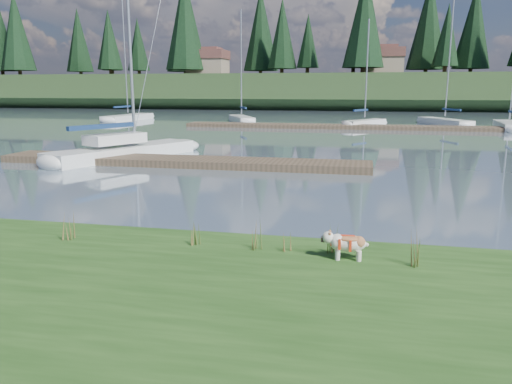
# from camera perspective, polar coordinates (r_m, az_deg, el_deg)

# --- Properties ---
(ground) EXTENTS (200.00, 200.00, 0.00)m
(ground) POSITION_cam_1_polar(r_m,az_deg,el_deg) (41.19, 7.20, 7.25)
(ground) COLOR slate
(ground) RESTS_ON ground
(bank) EXTENTS (60.00, 9.00, 0.35)m
(bank) POSITION_cam_1_polar(r_m,az_deg,el_deg) (6.81, -22.28, -15.80)
(bank) COLOR #2B521C
(bank) RESTS_ON ground
(ridge) EXTENTS (200.00, 20.00, 5.00)m
(ridge) POSITION_cam_1_polar(r_m,az_deg,el_deg) (83.99, 9.93, 11.18)
(ridge) COLOR #213519
(ridge) RESTS_ON ground
(bulldog) EXTENTS (0.78, 0.36, 0.47)m
(bulldog) POSITION_cam_1_polar(r_m,az_deg,el_deg) (8.70, 10.37, -5.69)
(bulldog) COLOR silver
(bulldog) RESTS_ON bank
(sailboat_main) EXTENTS (5.05, 8.50, 12.35)m
(sailboat_main) POSITION_cam_1_polar(r_m,az_deg,el_deg) (24.47, -13.76, 4.91)
(sailboat_main) COLOR white
(sailboat_main) RESTS_ON ground
(dock_near) EXTENTS (16.00, 2.00, 0.30)m
(dock_near) POSITION_cam_1_polar(r_m,az_deg,el_deg) (21.53, -8.63, 3.48)
(dock_near) COLOR #4C3D2C
(dock_near) RESTS_ON ground
(dock_far) EXTENTS (26.00, 2.20, 0.30)m
(dock_far) POSITION_cam_1_polar(r_m,az_deg,el_deg) (41.05, 10.01, 7.36)
(dock_far) COLOR #4C3D2C
(dock_far) RESTS_ON ground
(sailboat_bg_0) EXTENTS (2.23, 8.59, 12.26)m
(sailboat_bg_0) POSITION_cam_1_polar(r_m,az_deg,el_deg) (52.80, -13.99, 8.34)
(sailboat_bg_0) COLOR white
(sailboat_bg_0) RESTS_ON ground
(sailboat_bg_1) EXTENTS (4.15, 6.77, 10.36)m
(sailboat_bg_1) POSITION_cam_1_polar(r_m,az_deg,el_deg) (48.54, -1.81, 8.41)
(sailboat_bg_1) COLOR white
(sailboat_bg_1) RESTS_ON ground
(sailboat_bg_2) EXTENTS (4.02, 5.39, 8.81)m
(sailboat_bg_2) POSITION_cam_1_polar(r_m,az_deg,el_deg) (43.78, 12.65, 7.77)
(sailboat_bg_2) COLOR white
(sailboat_bg_2) RESTS_ON ground
(sailboat_bg_3) EXTENTS (4.36, 7.35, 10.95)m
(sailboat_bg_3) POSITION_cam_1_polar(r_m,az_deg,el_deg) (47.47, 20.33, 7.61)
(sailboat_bg_3) COLOR white
(sailboat_bg_3) RESTS_ON ground
(sailboat_bg_4) EXTENTS (2.20, 7.66, 11.18)m
(sailboat_bg_4) POSITION_cam_1_polar(r_m,az_deg,el_deg) (45.14, 26.81, 6.90)
(sailboat_bg_4) COLOR white
(sailboat_bg_4) RESTS_ON ground
(weed_0) EXTENTS (0.17, 0.14, 0.53)m
(weed_0) POSITION_cam_1_polar(r_m,az_deg,el_deg) (9.40, -7.11, -4.70)
(weed_0) COLOR #475B23
(weed_0) RESTS_ON bank
(weed_1) EXTENTS (0.17, 0.14, 0.58)m
(weed_1) POSITION_cam_1_polar(r_m,az_deg,el_deg) (9.05, 0.21, -5.13)
(weed_1) COLOR #475B23
(weed_1) RESTS_ON bank
(weed_2) EXTENTS (0.17, 0.14, 0.64)m
(weed_2) POSITION_cam_1_polar(r_m,az_deg,el_deg) (8.95, 8.72, -5.31)
(weed_2) COLOR #475B23
(weed_2) RESTS_ON bank
(weed_3) EXTENTS (0.17, 0.14, 0.56)m
(weed_3) POSITION_cam_1_polar(r_m,az_deg,el_deg) (10.33, -20.58, -3.79)
(weed_3) COLOR #475B23
(weed_3) RESTS_ON bank
(weed_4) EXTENTS (0.17, 0.14, 0.36)m
(weed_4) POSITION_cam_1_polar(r_m,az_deg,el_deg) (9.03, 3.56, -5.81)
(weed_4) COLOR #475B23
(weed_4) RESTS_ON bank
(weed_5) EXTENTS (0.17, 0.14, 0.67)m
(weed_5) POSITION_cam_1_polar(r_m,az_deg,el_deg) (8.61, 17.76, -6.36)
(weed_5) COLOR #475B23
(weed_5) RESTS_ON bank
(mud_lip) EXTENTS (60.00, 0.50, 0.14)m
(mud_lip) POSITION_cam_1_polar(r_m,az_deg,el_deg) (10.47, -8.59, -5.89)
(mud_lip) COLOR #33281C
(mud_lip) RESTS_ON ground
(conifer_0) EXTENTS (5.72, 5.72, 14.15)m
(conifer_0) POSITION_cam_1_polar(r_m,az_deg,el_deg) (97.94, -25.73, 16.24)
(conifer_0) COLOR #382619
(conifer_0) RESTS_ON ridge
(conifer_1) EXTENTS (4.40, 4.40, 11.30)m
(conifer_1) POSITION_cam_1_polar(r_m,az_deg,el_deg) (93.14, -16.45, 16.34)
(conifer_1) COLOR #382619
(conifer_1) RESTS_ON ridge
(conifer_2) EXTENTS (6.60, 6.60, 16.05)m
(conifer_2) POSITION_cam_1_polar(r_m,az_deg,el_deg) (84.56, -8.10, 18.74)
(conifer_2) COLOR #382619
(conifer_2) RESTS_ON ridge
(conifer_3) EXTENTS (4.84, 4.84, 12.25)m
(conifer_3) POSITION_cam_1_polar(r_m,az_deg,el_deg) (84.44, 3.01, 17.61)
(conifer_3) COLOR #382619
(conifer_3) RESTS_ON ridge
(conifer_4) EXTENTS (6.16, 6.16, 15.10)m
(conifer_4) POSITION_cam_1_polar(r_m,az_deg,el_deg) (77.54, 12.33, 18.90)
(conifer_4) COLOR #382619
(conifer_4) RESTS_ON ridge
(conifer_5) EXTENTS (3.96, 3.96, 10.35)m
(conifer_5) POSITION_cam_1_polar(r_m,az_deg,el_deg) (82.06, 21.02, 16.41)
(conifer_5) COLOR #382619
(conifer_5) RESTS_ON ridge
(house_0) EXTENTS (6.30, 5.30, 4.65)m
(house_0) POSITION_cam_1_polar(r_m,az_deg,el_deg) (84.96, -5.53, 14.55)
(house_0) COLOR gray
(house_0) RESTS_ON ridge
(house_1) EXTENTS (6.30, 5.30, 4.65)m
(house_1) POSITION_cam_1_polar(r_m,az_deg,el_deg) (82.04, 14.32, 14.35)
(house_1) COLOR gray
(house_1) RESTS_ON ridge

